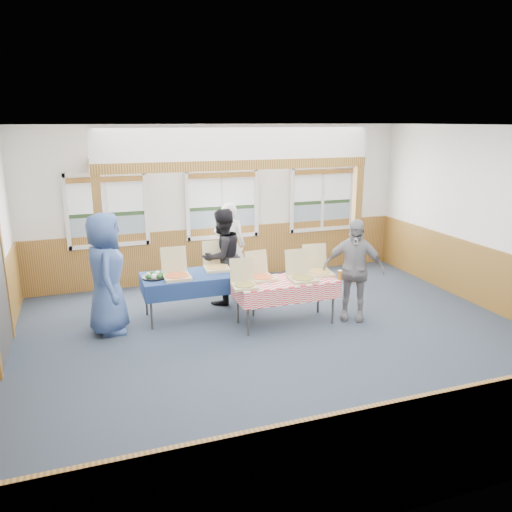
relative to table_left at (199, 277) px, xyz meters
The scene contains 28 objects.
floor 1.92m from the table_left, 57.11° to the right, with size 8.00×8.00×0.00m, color #242D3C.
ceiling 3.07m from the table_left, 57.11° to the right, with size 8.00×8.00×0.00m, color white.
wall_back 2.40m from the table_left, 64.17° to the left, with size 8.00×8.00×0.00m, color silver.
wall_front 5.17m from the table_left, 79.03° to the right, with size 8.00×8.00×0.00m, color silver.
wall_right 5.27m from the table_left, 16.78° to the right, with size 8.00×8.00×0.00m, color silver.
wainscot_back 2.21m from the table_left, 63.89° to the left, with size 7.98×0.05×1.10m, color brown.
wainscot_front 5.07m from the table_left, 78.98° to the right, with size 7.98×0.05×1.10m, color brown.
wainscot_right 5.17m from the table_left, 16.86° to the right, with size 0.05×6.98×1.10m, color brown.
window_left 2.56m from the table_left, 124.20° to the left, with size 1.56×0.10×1.46m.
window_mid 2.39m from the table_left, 63.68° to the left, with size 1.56×0.10×1.46m.
window_right 3.93m from the table_left, 30.93° to the left, with size 1.56×0.10×1.46m.
post_left 1.80m from the table_left, 152.36° to the left, with size 0.15×0.15×2.40m, color brown.
post_right 3.60m from the table_left, 13.01° to the left, with size 0.15×0.15×2.40m, color brown.
cross_beam 2.19m from the table_left, 39.60° to the left, with size 5.15×0.18×0.18m, color brown.
table_left is the anchor object (origin of this frame).
table_right 1.50m from the table_left, 33.04° to the right, with size 1.80×1.40×0.76m.
pizza_box_a 0.43m from the table_left, 165.13° to the right, with size 0.43×0.53×0.47m.
pizza_box_b 0.41m from the table_left, 24.84° to the left, with size 0.45×0.54×0.46m.
pizza_box_c 1.05m from the table_left, 60.88° to the right, with size 0.42×0.49×0.41m.
pizza_box_d 1.10m from the table_left, 34.70° to the right, with size 0.44×0.51×0.43m.
pizza_box_e 1.76m from the table_left, 30.65° to the right, with size 0.43×0.52×0.46m.
pizza_box_f 2.03m from the table_left, 19.41° to the right, with size 0.48×0.56×0.46m.
veggie_tray 0.75m from the table_left, behind, with size 0.40×0.40×0.09m.
drink_glass 2.36m from the table_left, 26.86° to the right, with size 0.07×0.07×0.15m, color #905A18.
woman_white 1.67m from the table_left, 55.38° to the left, with size 0.63×0.41×1.72m, color silver.
woman_black 0.76m from the table_left, 42.26° to the left, with size 0.85×0.66×1.76m, color black.
man_blue 1.55m from the table_left, behind, with size 0.94×0.61×1.93m, color #37508A.
person_grey 2.61m from the table_left, 21.83° to the right, with size 1.01×0.42×1.73m, color gray.
Camera 1 is at (-2.71, -6.46, 3.27)m, focal length 35.00 mm.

